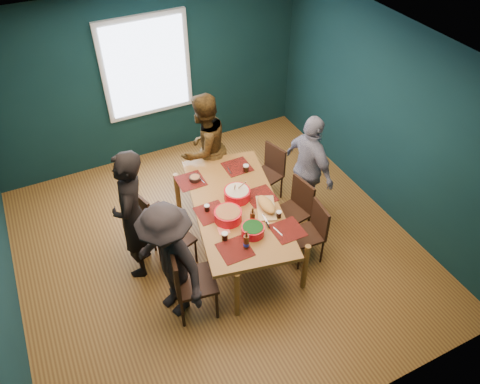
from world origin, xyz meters
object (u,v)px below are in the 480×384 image
at_px(chair_left_mid, 170,238).
at_px(bowl_salad, 228,215).
at_px(person_back, 204,149).
at_px(chair_right_mid, 296,206).
at_px(dining_table, 236,209).
at_px(bowl_dumpling, 237,194).
at_px(person_right, 309,168).
at_px(person_near_left, 169,263).
at_px(person_far_left, 132,216).
at_px(chair_left_far, 149,214).
at_px(chair_right_far, 270,169).
at_px(cutting_board, 266,205).
at_px(chair_left_near, 186,278).
at_px(bowl_herbs, 253,230).
at_px(chair_right_near, 312,229).

bearing_deg(chair_left_mid, bowl_salad, -41.44).
bearing_deg(person_back, chair_right_mid, 95.14).
distance_m(dining_table, bowl_dumpling, 0.19).
bearing_deg(chair_right_mid, person_right, 30.64).
distance_m(dining_table, person_near_left, 1.20).
bearing_deg(person_far_left, chair_left_far, 165.48).
distance_m(chair_left_far, person_near_left, 1.18).
xyz_separation_m(person_back, bowl_dumpling, (-0.02, -1.10, 0.02)).
distance_m(chair_right_far, bowl_salad, 1.51).
bearing_deg(cutting_board, chair_left_far, 168.97).
xyz_separation_m(chair_left_near, bowl_herbs, (0.89, 0.11, 0.25)).
xyz_separation_m(dining_table, cutting_board, (0.29, -0.23, 0.13)).
relative_size(chair_right_far, cutting_board, 1.49).
bearing_deg(chair_right_far, dining_table, -157.82).
bearing_deg(person_near_left, chair_left_mid, 140.77).
relative_size(dining_table, chair_left_mid, 2.62).
height_order(person_back, person_near_left, person_back).
bearing_deg(chair_left_near, bowl_salad, 41.37).
distance_m(chair_right_far, person_far_left, 2.23).
bearing_deg(person_back, bowl_herbs, 61.32).
bearing_deg(bowl_dumpling, bowl_salad, -131.66).
xyz_separation_m(person_far_left, cutting_board, (1.53, -0.49, -0.05)).
bearing_deg(bowl_herbs, chair_right_near, -0.46).
xyz_separation_m(dining_table, bowl_herbs, (-0.05, -0.54, 0.14)).
distance_m(bowl_salad, bowl_dumpling, 0.40).
xyz_separation_m(person_right, person_near_left, (-2.26, -0.72, -0.00)).
xyz_separation_m(bowl_salad, cutting_board, (0.50, -0.03, -0.02)).
height_order(chair_left_far, chair_left_mid, chair_left_far).
bearing_deg(person_far_left, bowl_salad, 88.87).
height_order(dining_table, chair_right_mid, chair_right_mid).
xyz_separation_m(person_far_left, person_near_left, (0.17, -0.78, -0.10)).
bearing_deg(person_near_left, bowl_dumpling, 98.41).
distance_m(chair_right_far, person_near_left, 2.37).
height_order(chair_right_near, person_back, person_back).
bearing_deg(chair_right_mid, cutting_board, -176.99).
distance_m(person_near_left, bowl_dumpling, 1.29).
bearing_deg(bowl_herbs, dining_table, 84.89).
distance_m(chair_left_near, person_near_left, 0.27).
relative_size(chair_left_far, bowl_herbs, 3.19).
distance_m(dining_table, person_back, 1.21).
relative_size(chair_right_near, person_back, 0.50).
bearing_deg(chair_left_far, bowl_dumpling, -43.62).
distance_m(chair_left_near, person_back, 2.12).
bearing_deg(person_near_left, cutting_board, 81.56).
distance_m(person_back, bowl_dumpling, 1.10).
distance_m(dining_table, chair_right_far, 1.20).
distance_m(chair_left_far, bowl_herbs, 1.51).
height_order(bowl_salad, bowl_dumpling, bowl_dumpling).
distance_m(chair_left_near, person_right, 2.30).
distance_m(chair_left_mid, cutting_board, 1.25).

